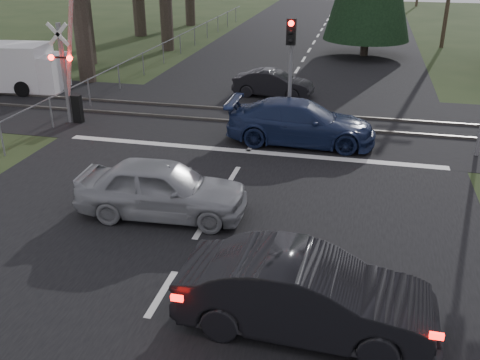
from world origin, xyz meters
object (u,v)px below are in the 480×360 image
(traffic_signal_center, at_px, (291,56))
(dark_car_far, at_px, (273,84))
(crossing_signal, at_px, (69,70))
(white_van, at_px, (5,67))
(silver_car, at_px, (162,189))
(dark_hatchback, at_px, (306,295))
(blue_sedan, at_px, (301,122))

(traffic_signal_center, relative_size, dark_car_far, 1.14)
(crossing_signal, relative_size, white_van, 1.20)
(silver_car, relative_size, white_van, 0.76)
(dark_car_far, bearing_deg, white_van, 102.63)
(traffic_signal_center, distance_m, white_van, 14.23)
(dark_hatchback, bearing_deg, blue_sedan, 9.71)
(dark_hatchback, xyz_separation_m, dark_car_far, (-3.32, 15.74, -0.17))
(white_van, bearing_deg, traffic_signal_center, -18.64)
(crossing_signal, distance_m, white_van, 6.78)
(crossing_signal, height_order, white_van, crossing_signal)
(silver_car, distance_m, white_van, 15.56)
(dark_hatchback, bearing_deg, dark_car_far, 13.96)
(traffic_signal_center, xyz_separation_m, blue_sedan, (0.61, -1.19, -2.06))
(dark_car_far, bearing_deg, traffic_signal_center, -159.02)
(crossing_signal, height_order, traffic_signal_center, crossing_signal)
(white_van, bearing_deg, crossing_signal, -41.01)
(blue_sedan, xyz_separation_m, dark_car_far, (-1.99, 5.84, -0.16))
(traffic_signal_center, xyz_separation_m, dark_car_far, (-1.38, 4.65, -2.21))
(dark_car_far, bearing_deg, dark_hatchback, -163.60)
(dark_hatchback, distance_m, silver_car, 5.51)
(dark_hatchback, height_order, blue_sedan, dark_hatchback)
(crossing_signal, xyz_separation_m, dark_hatchback, (10.21, -10.20, -1.29))
(crossing_signal, relative_size, blue_sedan, 1.35)
(blue_sedan, height_order, white_van, white_van)
(traffic_signal_center, bearing_deg, dark_hatchback, -80.08)
(silver_car, xyz_separation_m, white_van, (-11.67, 10.29, 0.36))
(traffic_signal_center, bearing_deg, crossing_signal, -173.85)
(dark_hatchback, height_order, silver_car, dark_hatchback)
(dark_hatchback, bearing_deg, crossing_signal, 47.12)
(crossing_signal, bearing_deg, dark_car_far, 38.79)
(silver_car, height_order, blue_sedan, blue_sedan)
(dark_hatchback, distance_m, blue_sedan, 9.99)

